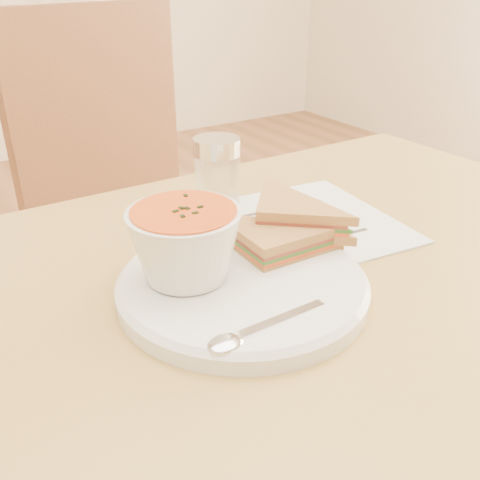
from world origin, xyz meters
TOP-DOWN VIEW (x-y plane):
  - chair_far at (0.11, 0.63)m, footprint 0.53×0.53m
  - plate at (-0.07, 0.01)m, footprint 0.31×0.31m
  - soup_bowl at (-0.12, 0.03)m, footprint 0.14×0.14m
  - sandwich_half_a at (-0.05, -0.00)m, footprint 0.11×0.11m
  - sandwich_half_b at (-0.02, 0.05)m, footprint 0.16×0.16m
  - spoon at (-0.09, -0.08)m, footprint 0.17×0.04m
  - paper_menu at (0.04, 0.11)m, footprint 0.35×0.27m
  - condiment_shaker at (0.01, 0.18)m, footprint 0.06×0.06m

SIDE VIEW (x-z plane):
  - chair_far at x=0.11m, z-range 0.00..0.99m
  - paper_menu at x=0.04m, z-range 0.75..0.75m
  - plate at x=-0.07m, z-range 0.75..0.77m
  - spoon at x=-0.09m, z-range 0.77..0.78m
  - sandwich_half_a at x=-0.05m, z-range 0.77..0.80m
  - sandwich_half_b at x=-0.02m, z-range 0.78..0.81m
  - condiment_shaker at x=0.01m, z-range 0.75..0.86m
  - soup_bowl at x=-0.12m, z-range 0.77..0.84m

